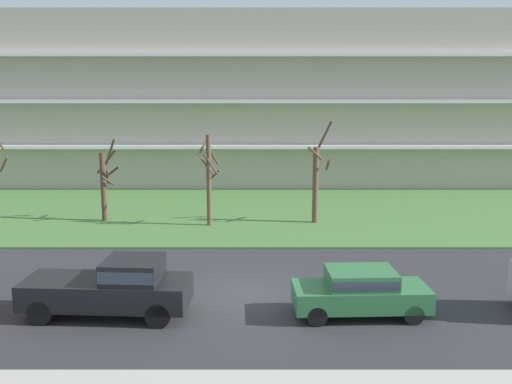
# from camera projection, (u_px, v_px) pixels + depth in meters

# --- Properties ---
(ground) EXTENTS (160.00, 160.00, 0.00)m
(ground) POSITION_uv_depth(u_px,v_px,m) (241.00, 294.00, 20.76)
(ground) COLOR #2D2D30
(grass_lawn_strip) EXTENTS (80.00, 16.00, 0.08)m
(grass_lawn_strip) POSITION_uv_depth(u_px,v_px,m) (246.00, 212.00, 34.53)
(grass_lawn_strip) COLOR #477238
(grass_lawn_strip) RESTS_ON ground
(apartment_building) EXTENTS (51.93, 12.65, 13.12)m
(apartment_building) POSITION_uv_depth(u_px,v_px,m) (248.00, 100.00, 47.02)
(apartment_building) COLOR #B2A899
(apartment_building) RESTS_ON ground
(tree_left) EXTENTS (1.50, 1.61, 4.74)m
(tree_left) POSITION_uv_depth(u_px,v_px,m) (102.00, 182.00, 31.83)
(tree_left) COLOR #4C3828
(tree_left) RESTS_ON ground
(tree_center) EXTENTS (1.26, 1.21, 5.03)m
(tree_center) POSITION_uv_depth(u_px,v_px,m) (207.00, 178.00, 30.58)
(tree_center) COLOR brown
(tree_center) RESTS_ON ground
(tree_right) EXTENTS (1.43, 1.62, 5.76)m
(tree_right) POSITION_uv_depth(u_px,v_px,m) (314.00, 179.00, 31.35)
(tree_right) COLOR brown
(tree_right) RESTS_ON ground
(pickup_black_center_left) EXTENTS (5.51, 2.32, 1.95)m
(pickup_black_center_left) POSITION_uv_depth(u_px,v_px,m) (111.00, 286.00, 18.58)
(pickup_black_center_left) COLOR black
(pickup_black_center_left) RESTS_ON ground
(sedan_green_near_right) EXTENTS (4.47, 1.98, 1.57)m
(sedan_green_near_right) POSITION_uv_depth(u_px,v_px,m) (358.00, 290.00, 18.66)
(sedan_green_near_right) COLOR #2D6B3D
(sedan_green_near_right) RESTS_ON ground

